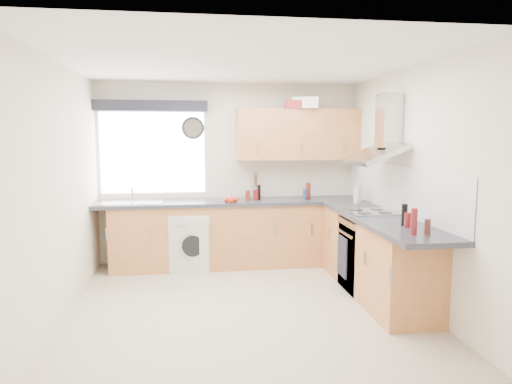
{
  "coord_description": "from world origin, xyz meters",
  "views": [
    {
      "loc": [
        -0.51,
        -4.62,
        1.79
      ],
      "look_at": [
        0.25,
        0.85,
        1.1
      ],
      "focal_mm": 32.0,
      "sensor_mm": 36.0,
      "label": 1
    }
  ],
  "objects": [
    {
      "name": "bottle_1",
      "position": [
        1.42,
        -0.88,
        1.03
      ],
      "size": [
        0.06,
        0.06,
        0.24
      ],
      "primitive_type": "cylinder",
      "color": "maroon",
      "rests_on": "worktop_right"
    },
    {
      "name": "jar_2",
      "position": [
        0.33,
        1.47,
        0.98
      ],
      "size": [
        0.07,
        0.07,
        0.15
      ],
      "primitive_type": "cylinder",
      "color": "maroon",
      "rests_on": "worktop_back"
    },
    {
      "name": "bottle_2",
      "position": [
        1.52,
        -0.49,
        1.02
      ],
      "size": [
        0.06,
        0.06,
        0.22
      ],
      "primitive_type": "cylinder",
      "color": "black",
      "rests_on": "worktop_right"
    },
    {
      "name": "utensil_pot",
      "position": [
        0.36,
        1.7,
        0.99
      ],
      "size": [
        0.11,
        0.11,
        0.15
      ],
      "primitive_type": "cylinder",
      "rotation": [
        0.0,
        0.0,
        -0.01
      ],
      "color": "gray",
      "rests_on": "worktop_back"
    },
    {
      "name": "sink",
      "position": [
        -1.33,
        1.5,
        0.95
      ],
      "size": [
        0.84,
        0.46,
        0.1
      ],
      "primitive_type": null,
      "color": "#B0B0B0",
      "rests_on": "worktop_back"
    },
    {
      "name": "base_cab_right",
      "position": [
        1.51,
        0.15,
        0.43
      ],
      "size": [
        0.58,
        2.1,
        0.86
      ],
      "primitive_type": "cube",
      "color": "#AE6C3A",
      "rests_on": "ground_plane"
    },
    {
      "name": "jar_0",
      "position": [
        1.09,
        1.65,
        0.97
      ],
      "size": [
        0.07,
        0.07,
        0.12
      ],
      "primitive_type": "cylinder",
      "color": "#21501C",
      "rests_on": "worktop_back"
    },
    {
      "name": "jar_4",
      "position": [
        1.07,
        1.48,
        1.03
      ],
      "size": [
        0.07,
        0.07,
        0.23
      ],
      "primitive_type": "cylinder",
      "color": "maroon",
      "rests_on": "worktop_back"
    },
    {
      "name": "splashback",
      "position": [
        1.79,
        0.3,
        1.18
      ],
      "size": [
        0.01,
        3.0,
        0.54
      ],
      "primitive_type": "cube",
      "color": "white",
      "rests_on": "wall_right"
    },
    {
      "name": "wall_left",
      "position": [
        -1.8,
        0.0,
        1.25
      ],
      "size": [
        0.02,
        3.6,
        2.5
      ],
      "primitive_type": "cube",
      "color": "silver",
      "rests_on": "ground_plane"
    },
    {
      "name": "washing_machine",
      "position": [
        -0.53,
        1.4,
        0.38
      ],
      "size": [
        0.61,
        0.6,
        0.76
      ],
      "primitive_type": "cube",
      "rotation": [
        0.0,
        0.0,
        -0.22
      ],
      "color": "beige",
      "rests_on": "ground_plane"
    },
    {
      "name": "base_cab_back",
      "position": [
        -0.1,
        1.51,
        0.43
      ],
      "size": [
        3.0,
        0.58,
        0.86
      ],
      "primitive_type": "cube",
      "color": "#AE6C3A",
      "rests_on": "ground_plane"
    },
    {
      "name": "kitchen_roll",
      "position": [
        1.62,
        1.05,
        1.02
      ],
      "size": [
        0.13,
        0.13,
        0.22
      ],
      "primitive_type": "cylinder",
      "rotation": [
        0.0,
        0.0,
        0.35
      ],
      "color": "beige",
      "rests_on": "worktop_right"
    },
    {
      "name": "storage_box",
      "position": [
        0.86,
        1.52,
        2.2
      ],
      "size": [
        0.26,
        0.23,
        0.11
      ],
      "primitive_type": "cube",
      "rotation": [
        0.0,
        0.0,
        -0.16
      ],
      "color": "maroon",
      "rests_on": "upper_cabinets"
    },
    {
      "name": "worktop_right",
      "position": [
        1.5,
        0.0,
        0.89
      ],
      "size": [
        0.62,
        2.42,
        0.05
      ],
      "primitive_type": "cube",
      "color": "#292A33",
      "rests_on": "base_cab_right"
    },
    {
      "name": "ceiling",
      "position": [
        0.0,
        0.0,
        2.5
      ],
      "size": [
        3.6,
        3.6,
        0.02
      ],
      "primitive_type": "cube",
      "color": "white",
      "rests_on": "wall_back"
    },
    {
      "name": "jar_3",
      "position": [
        0.21,
        1.43,
        0.98
      ],
      "size": [
        0.07,
        0.07,
        0.14
      ],
      "primitive_type": "cylinder",
      "color": "maroon",
      "rests_on": "worktop_back"
    },
    {
      "name": "jar_1",
      "position": [
        0.99,
        1.39,
        0.99
      ],
      "size": [
        0.05,
        0.05,
        0.15
      ],
      "primitive_type": "cylinder",
      "color": "navy",
      "rests_on": "worktop_back"
    },
    {
      "name": "window_blind",
      "position": [
        -1.05,
        1.7,
        2.18
      ],
      "size": [
        1.5,
        0.18,
        0.14
      ],
      "primitive_type": "cube",
      "color": "black",
      "rests_on": "wall_back"
    },
    {
      "name": "hob_plate",
      "position": [
        1.5,
        0.3,
        0.92
      ],
      "size": [
        0.52,
        0.52,
        0.01
      ],
      "primitive_type": "cube",
      "color": "#B0B0B0",
      "rests_on": "worktop_right"
    },
    {
      "name": "window",
      "position": [
        -1.05,
        1.79,
        1.55
      ],
      "size": [
        1.4,
        0.02,
        1.1
      ],
      "primitive_type": "cube",
      "color": "beige",
      "rests_on": "wall_back"
    },
    {
      "name": "wall_front",
      "position": [
        0.0,
        -1.8,
        1.25
      ],
      "size": [
        3.6,
        0.02,
        2.5
      ],
      "primitive_type": "cube",
      "color": "silver",
      "rests_on": "ground_plane"
    },
    {
      "name": "casserole",
      "position": [
        1.02,
        1.52,
        2.22
      ],
      "size": [
        0.41,
        0.35,
        0.15
      ],
      "primitive_type": "cube",
      "rotation": [
        0.0,
        0.0,
        -0.3
      ],
      "color": "beige",
      "rests_on": "upper_cabinets"
    },
    {
      "name": "worktop_back",
      "position": [
        0.0,
        1.5,
        0.89
      ],
      "size": [
        3.6,
        0.62,
        0.05
      ],
      "primitive_type": "cube",
      "color": "#292A33",
      "rests_on": "base_cab_back"
    },
    {
      "name": "wall_back",
      "position": [
        0.0,
        1.8,
        1.25
      ],
      "size": [
        3.6,
        0.02,
        2.5
      ],
      "primitive_type": "cube",
      "color": "silver",
      "rests_on": "ground_plane"
    },
    {
      "name": "jar_5",
      "position": [
        0.38,
        1.49,
        1.01
      ],
      "size": [
        0.04,
        0.04,
        0.21
      ],
      "primitive_type": "cylinder",
      "color": "black",
      "rests_on": "worktop_back"
    },
    {
      "name": "base_cab_corner",
      "position": [
        1.5,
        1.5,
        0.43
      ],
      "size": [
        0.6,
        0.6,
        0.86
      ],
      "primitive_type": "cube",
      "color": "#AE6C3A",
      "rests_on": "ground_plane"
    },
    {
      "name": "oven",
      "position": [
        1.5,
        0.3,
        0.42
      ],
      "size": [
        0.56,
        0.58,
        0.85
      ],
      "primitive_type": "cube",
      "color": "black",
      "rests_on": "ground_plane"
    },
    {
      "name": "bottle_0",
      "position": [
        1.55,
        -0.89,
        0.98
      ],
      "size": [
        0.05,
        0.05,
        0.14
      ],
      "primitive_type": "cylinder",
      "color": "#51231D",
      "rests_on": "worktop_right"
    },
    {
      "name": "bottle_3",
      "position": [
        1.52,
        -0.57,
        0.98
      ],
      "size": [
        0.07,
        0.07,
        0.14
      ],
      "primitive_type": "cylinder",
      "color": "maroon",
      "rests_on": "worktop_right"
    },
    {
      "name": "wall_right",
      "position": [
        1.8,
        0.0,
        1.25
      ],
      "size": [
        0.02,
        3.6,
        2.5
      ],
      "primitive_type": "cube",
      "color": "silver",
      "rests_on": "ground_plane"
    },
    {
      "name": "ground_plane",
      "position": [
        0.0,
        0.0,
        0.0
      ],
      "size": [
        3.6,
        3.6,
        0.0
      ],
      "primitive_type": "plane",
      "color": "beige"
    },
    {
      "name": "upper_cabinets",
      "position": [
        0.95,
        1.62,
        1.8
      ],
      "size": [
        1.7,
        0.35,
        0.7
      ],
      "primitive_type": "cube",
      "color": "#AE6C3A",
      "rests_on": "wall_back"
    },
    {
      "name": "wall_clock",
      "position": [
        -0.5,
        1.78,
        1.89
      ],
      "size": [
        0.31,
        0.04,
        0.31
      ],
      "primitive_type": "cylinder",
      "rotation": [
        1.57,
        0.0,
        0.0
      ],
      "color": "black",
      "rests_on": "wall_back"
    },
    {
      "name": "extractor_hood",
      "position": [
        1.6,
        0.3,
        1.77
      ],
      "size": [
        0.52,
        0.78,
        0.66
      ],
      "primitive_type": null,
      "color": "#B0B0B0",
      "rests_on": "wall_right"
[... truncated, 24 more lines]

